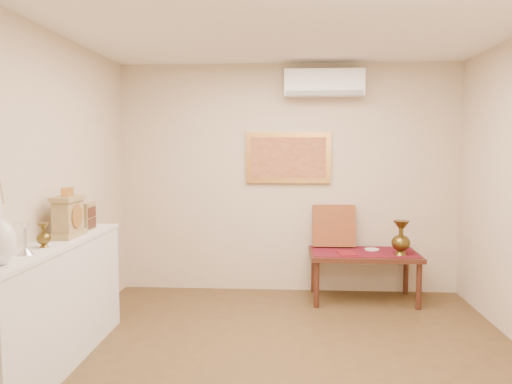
# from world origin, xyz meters

# --- Properties ---
(floor) EXTENTS (4.50, 4.50, 0.00)m
(floor) POSITION_xyz_m (0.00, 0.00, 0.00)
(floor) COLOR brown
(floor) RESTS_ON ground
(ceiling) EXTENTS (4.50, 4.50, 0.00)m
(ceiling) POSITION_xyz_m (0.00, 0.00, 2.70)
(ceiling) COLOR white
(ceiling) RESTS_ON ground
(wall_back) EXTENTS (4.00, 0.02, 2.70)m
(wall_back) POSITION_xyz_m (0.00, 2.25, 1.35)
(wall_back) COLOR beige
(wall_back) RESTS_ON ground
(wall_front) EXTENTS (4.00, 0.02, 2.70)m
(wall_front) POSITION_xyz_m (0.00, -2.25, 1.35)
(wall_front) COLOR beige
(wall_front) RESTS_ON ground
(wall_left) EXTENTS (0.02, 4.50, 2.70)m
(wall_left) POSITION_xyz_m (-2.00, 0.00, 1.35)
(wall_left) COLOR beige
(wall_left) RESTS_ON ground
(candlestick) EXTENTS (0.11, 0.11, 0.22)m
(candlestick) POSITION_xyz_m (-1.80, -0.41, 1.09)
(candlestick) COLOR silver
(candlestick) RESTS_ON display_ledge
(brass_urn_small) EXTENTS (0.11, 0.11, 0.24)m
(brass_urn_small) POSITION_xyz_m (-1.80, -0.15, 1.10)
(brass_urn_small) COLOR brown
(brass_urn_small) RESTS_ON display_ledge
(table_cloth) EXTENTS (1.14, 0.59, 0.01)m
(table_cloth) POSITION_xyz_m (0.85, 1.88, 0.55)
(table_cloth) COLOR maroon
(table_cloth) RESTS_ON low_table
(brass_urn_tall) EXTENTS (0.20, 0.20, 0.46)m
(brass_urn_tall) POSITION_xyz_m (1.22, 1.74, 0.79)
(brass_urn_tall) COLOR brown
(brass_urn_tall) RESTS_ON table_cloth
(plate) EXTENTS (0.17, 0.17, 0.01)m
(plate) POSITION_xyz_m (0.96, 1.98, 0.56)
(plate) COLOR white
(plate) RESTS_ON table_cloth
(menu) EXTENTS (0.22, 0.27, 0.01)m
(menu) POSITION_xyz_m (0.64, 1.75, 0.56)
(menu) COLOR maroon
(menu) RESTS_ON table_cloth
(cushion) EXTENTS (0.49, 0.20, 0.50)m
(cushion) POSITION_xyz_m (0.54, 2.14, 0.80)
(cushion) COLOR maroon
(cushion) RESTS_ON table_cloth
(display_ledge) EXTENTS (0.37, 2.02, 0.98)m
(display_ledge) POSITION_xyz_m (-1.82, 0.00, 0.49)
(display_ledge) COLOR silver
(display_ledge) RESTS_ON floor
(mantel_clock) EXTENTS (0.17, 0.36, 0.41)m
(mantel_clock) POSITION_xyz_m (-1.80, 0.27, 1.15)
(mantel_clock) COLOR #9D8550
(mantel_clock) RESTS_ON display_ledge
(wooden_chest) EXTENTS (0.16, 0.21, 0.24)m
(wooden_chest) POSITION_xyz_m (-1.83, 0.65, 1.10)
(wooden_chest) COLOR #9D8550
(wooden_chest) RESTS_ON display_ledge
(low_table) EXTENTS (1.20, 0.70, 0.55)m
(low_table) POSITION_xyz_m (0.85, 1.88, 0.48)
(low_table) COLOR #442014
(low_table) RESTS_ON floor
(painting) EXTENTS (1.00, 0.06, 0.60)m
(painting) POSITION_xyz_m (0.00, 2.22, 1.60)
(painting) COLOR #C88D40
(painting) RESTS_ON wall_back
(ac_unit) EXTENTS (0.90, 0.25, 0.30)m
(ac_unit) POSITION_xyz_m (0.40, 2.12, 2.45)
(ac_unit) COLOR white
(ac_unit) RESTS_ON wall_back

